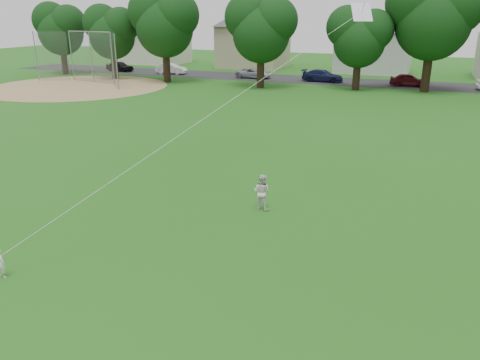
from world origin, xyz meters
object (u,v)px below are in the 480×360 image
at_px(kite, 202,120).
at_px(baseball_backstop, 87,58).
at_px(toddler, 0,263).
at_px(older_boy, 262,192).

bearing_deg(kite, baseball_backstop, 134.42).
bearing_deg(toddler, kite, -129.04).
height_order(toddler, baseball_backstop, baseball_backstop).
relative_size(toddler, older_boy, 0.64).
distance_m(older_boy, kite, 4.13).
bearing_deg(kite, older_boy, 64.90).
distance_m(toddler, baseball_backstop, 40.30).
distance_m(kite, baseball_backstop, 39.08).
xyz_separation_m(kite, baseball_backstop, (-27.34, 27.90, -1.20)).
relative_size(toddler, baseball_backstop, 0.07).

